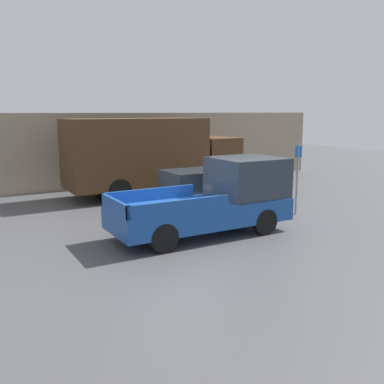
{
  "coord_description": "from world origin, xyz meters",
  "views": [
    {
      "loc": [
        -5.48,
        -10.58,
        3.64
      ],
      "look_at": [
        1.19,
        1.03,
        1.12
      ],
      "focal_mm": 40.0,
      "sensor_mm": 36.0,
      "label": 1
    }
  ],
  "objects": [
    {
      "name": "pickup_truck",
      "position": [
        1.52,
        0.03,
        1.03
      ],
      "size": [
        5.44,
        2.07,
        2.24
      ],
      "color": "#194799",
      "rests_on": "ground"
    },
    {
      "name": "ground_plane",
      "position": [
        0.0,
        0.0,
        0.0
      ],
      "size": [
        60.0,
        60.0,
        0.0
      ],
      "primitive_type": "plane",
      "color": "#4C4C4F"
    },
    {
      "name": "delivery_truck",
      "position": [
        2.31,
        6.73,
        1.81
      ],
      "size": [
        7.91,
        2.52,
        3.36
      ],
      "color": "#472D19",
      "rests_on": "ground"
    },
    {
      "name": "parking_sign",
      "position": [
        5.27,
        0.59,
        1.44
      ],
      "size": [
        0.3,
        0.07,
        2.56
      ],
      "color": "gray",
      "rests_on": "ground"
    },
    {
      "name": "building_wall",
      "position": [
        0.0,
        9.44,
        1.79
      ],
      "size": [
        28.0,
        0.15,
        3.59
      ],
      "color": "gray",
      "rests_on": "ground"
    },
    {
      "name": "car",
      "position": [
        2.32,
        2.6,
        0.79
      ],
      "size": [
        4.56,
        1.91,
        1.57
      ],
      "color": "silver",
      "rests_on": "ground"
    }
  ]
}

